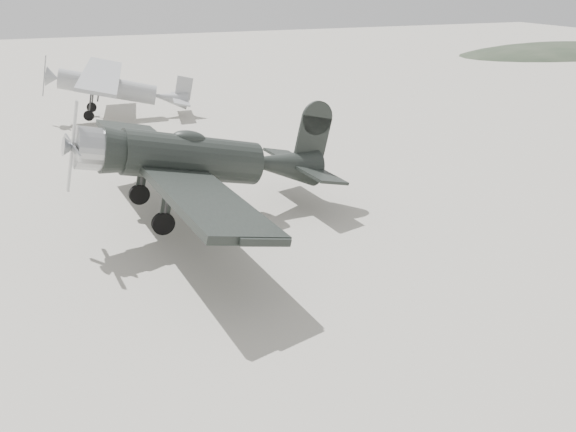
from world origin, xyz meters
name	(u,v)px	position (x,y,z in m)	size (l,w,h in m)	color
ground	(273,310)	(0.00, 0.00, 0.00)	(160.00, 160.00, 0.00)	#AAA397
hill_northeast	(559,53)	(50.00, 40.00, 0.00)	(32.00, 16.00, 5.20)	#293526
lowwing_monoplane	(204,160)	(-0.19, 6.69, 2.32)	(9.79, 13.67, 4.39)	black
highwing_monoplane	(114,84)	(-1.77, 24.51, 2.20)	(8.85, 12.44, 3.51)	#95989A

